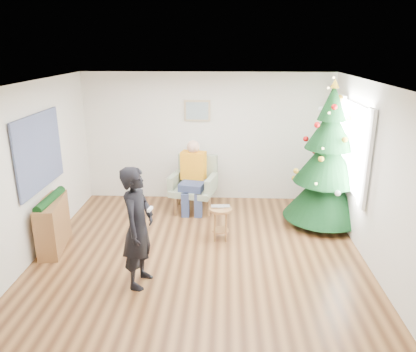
{
  "coord_description": "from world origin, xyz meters",
  "views": [
    {
      "loc": [
        0.38,
        -5.55,
        3.12
      ],
      "look_at": [
        0.1,
        0.6,
        1.1
      ],
      "focal_mm": 35.0,
      "sensor_mm": 36.0,
      "label": 1
    }
  ],
  "objects_px": {
    "stool": "(220,224)",
    "standing_man": "(138,227)",
    "armchair": "(194,190)",
    "christmas_tree": "(327,162)",
    "console": "(53,225)"
  },
  "relations": [
    {
      "from": "stool",
      "to": "standing_man",
      "type": "distance_m",
      "value": 1.79
    },
    {
      "from": "stool",
      "to": "armchair",
      "type": "height_order",
      "value": "armchair"
    },
    {
      "from": "armchair",
      "to": "standing_man",
      "type": "relative_size",
      "value": 0.63
    },
    {
      "from": "christmas_tree",
      "to": "armchair",
      "type": "xyz_separation_m",
      "value": [
        -2.38,
        0.56,
        -0.77
      ]
    },
    {
      "from": "christmas_tree",
      "to": "stool",
      "type": "distance_m",
      "value": 2.17
    },
    {
      "from": "christmas_tree",
      "to": "stool",
      "type": "height_order",
      "value": "christmas_tree"
    },
    {
      "from": "armchair",
      "to": "console",
      "type": "bearing_deg",
      "value": -128.12
    },
    {
      "from": "christmas_tree",
      "to": "standing_man",
      "type": "distance_m",
      "value": 3.59
    },
    {
      "from": "christmas_tree",
      "to": "stool",
      "type": "relative_size",
      "value": 4.58
    },
    {
      "from": "christmas_tree",
      "to": "console",
      "type": "xyz_separation_m",
      "value": [
        -4.48,
        -1.15,
        -0.76
      ]
    },
    {
      "from": "stool",
      "to": "armchair",
      "type": "relative_size",
      "value": 0.54
    },
    {
      "from": "console",
      "to": "armchair",
      "type": "bearing_deg",
      "value": 29.9
    },
    {
      "from": "standing_man",
      "to": "armchair",
      "type": "bearing_deg",
      "value": -1.2
    },
    {
      "from": "christmas_tree",
      "to": "armchair",
      "type": "height_order",
      "value": "christmas_tree"
    },
    {
      "from": "stool",
      "to": "console",
      "type": "bearing_deg",
      "value": -171.34
    }
  ]
}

